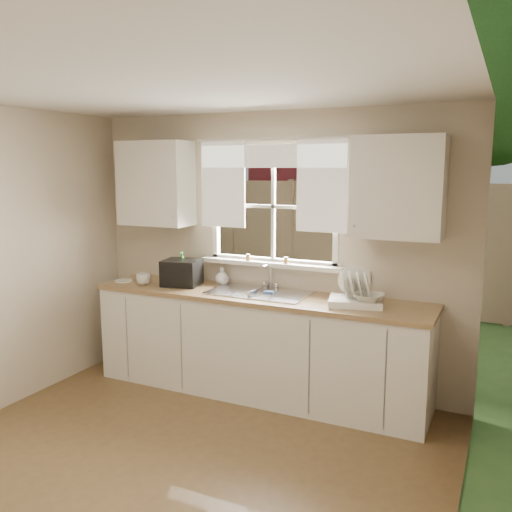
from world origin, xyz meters
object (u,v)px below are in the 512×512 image
at_px(soap_bottle_a, 182,267).
at_px(dish_rack, 356,296).
at_px(cup, 144,279).
at_px(black_appliance, 182,273).

bearing_deg(soap_bottle_a, dish_rack, -12.20).
distance_m(soap_bottle_a, cup, 0.38).
height_order(dish_rack, soap_bottle_a, dish_rack).
distance_m(cup, black_appliance, 0.37).
height_order(soap_bottle_a, black_appliance, soap_bottle_a).
height_order(dish_rack, cup, dish_rack).
xyz_separation_m(dish_rack, black_appliance, (-1.66, 0.02, 0.05)).
distance_m(dish_rack, black_appliance, 1.66).
bearing_deg(cup, dish_rack, 10.07).
xyz_separation_m(soap_bottle_a, cup, (-0.28, -0.24, -0.10)).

